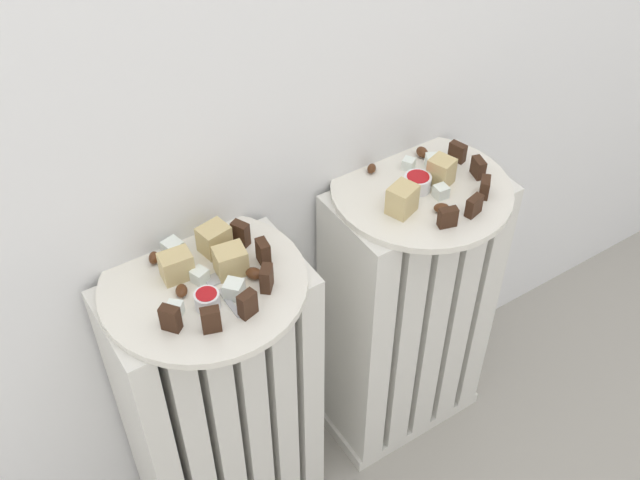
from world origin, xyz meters
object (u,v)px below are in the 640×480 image
Objects in this scene: radiator_right at (406,317)px; fork at (222,292)px; plate_right at (421,190)px; radiator_left at (223,411)px; jam_bowl_left at (207,299)px; jam_bowl_right at (418,182)px; plate_left at (203,284)px.

fork is (-0.39, -0.04, 0.33)m from radiator_right.
plate_right is at bearing 5.21° from fork.
radiator_left is 0.33m from fork.
fork is (0.03, 0.01, -0.01)m from jam_bowl_left.
jam_bowl_right is at bearing 6.78° from jam_bowl_left.
radiator_left is 1.00× the size of radiator_right.
plate_right is at bearing 0.38° from jam_bowl_right.
fork reaches higher than plate_right.
jam_bowl_left and jam_bowl_right have the same top height.
radiator_left is at bearing 179.99° from jam_bowl_right.
jam_bowl_right reaches higher than plate_right.
fork reaches higher than radiator_left.
plate_right is (-0.00, 0.00, 0.32)m from radiator_right.
radiator_right is at bearing 6.63° from jam_bowl_left.
radiator_left and radiator_right have the same top height.
jam_bowl_left is at bearing -154.87° from fork.
fork is at bearing -71.91° from radiator_left.
radiator_left is at bearing 116.57° from plate_left.
radiator_left is 2.02× the size of plate_left.
radiator_left is 0.52m from jam_bowl_right.
jam_bowl_left is at bearing -173.22° from jam_bowl_right.
jam_bowl_left is 0.38× the size of fork.
jam_bowl_right reaches higher than radiator_right.
radiator_left is 6.51× the size of fork.
jam_bowl_left is at bearing -108.28° from plate_left.
radiator_right is 6.51× the size of fork.
radiator_right is at bearing -0.00° from radiator_left.
plate_left is at bearing 180.00° from plate_right.
plate_left and plate_right have the same top height.
radiator_left is at bearing 108.09° from fork.
plate_right is 0.40m from fork.
fork is (0.01, -0.04, 0.33)m from radiator_left.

